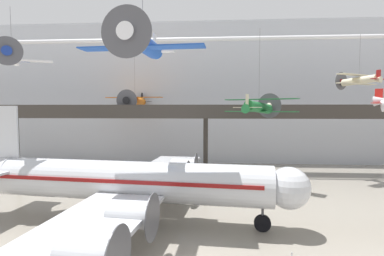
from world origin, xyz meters
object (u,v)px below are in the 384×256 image
at_px(airliner_silver_main, 127,182).
at_px(suspended_plane_orange_highwing, 135,101).
at_px(suspended_plane_cream_biplane, 359,80).
at_px(suspended_plane_white_twin, 12,57).
at_px(suspended_plane_green_biplane, 259,107).
at_px(suspended_plane_blue_trainer, 143,44).

distance_m(airliner_silver_main, suspended_plane_orange_highwing, 25.63).
height_order(airliner_silver_main, suspended_plane_cream_biplane, suspended_plane_cream_biplane).
relative_size(suspended_plane_cream_biplane, suspended_plane_white_twin, 1.04).
height_order(suspended_plane_white_twin, suspended_plane_green_biplane, suspended_plane_white_twin).
relative_size(suspended_plane_blue_trainer, suspended_plane_white_twin, 1.45).
bearing_deg(suspended_plane_white_twin, suspended_plane_orange_highwing, 135.58).
height_order(airliner_silver_main, suspended_plane_orange_highwing, suspended_plane_orange_highwing).
distance_m(suspended_plane_white_twin, suspended_plane_green_biplane, 26.46).
distance_m(suspended_plane_green_biplane, suspended_plane_orange_highwing, 21.70).
relative_size(suspended_plane_blue_trainer, suspended_plane_green_biplane, 0.93).
height_order(airliner_silver_main, suspended_plane_green_biplane, suspended_plane_green_biplane).
bearing_deg(suspended_plane_orange_highwing, suspended_plane_cream_biplane, 82.82).
bearing_deg(suspended_plane_white_twin, suspended_plane_green_biplane, 82.39).
xyz_separation_m(suspended_plane_blue_trainer, suspended_plane_orange_highwing, (-7.22, 24.69, -3.80)).
bearing_deg(airliner_silver_main, suspended_plane_green_biplane, 49.71).
xyz_separation_m(airliner_silver_main, suspended_plane_blue_trainer, (1.68, -0.76, 11.12)).
xyz_separation_m(suspended_plane_cream_biplane, suspended_plane_white_twin, (-37.91, -13.04, 1.21)).
relative_size(airliner_silver_main, suspended_plane_blue_trainer, 3.42).
bearing_deg(suspended_plane_orange_highwing, suspended_plane_white_twin, -11.09).
relative_size(airliner_silver_main, suspended_plane_white_twin, 4.97).
bearing_deg(suspended_plane_orange_highwing, airliner_silver_main, 19.26).
distance_m(airliner_silver_main, suspended_plane_cream_biplane, 32.23).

